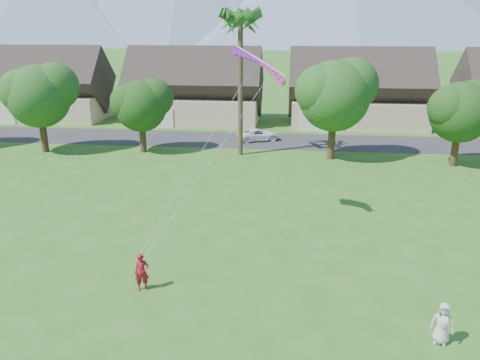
# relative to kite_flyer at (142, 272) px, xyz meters

# --- Properties ---
(street) EXTENTS (90.00, 7.00, 0.01)m
(street) POSITION_rel_kite_flyer_xyz_m (3.86, 28.48, -0.86)
(street) COLOR #2D2D30
(street) RESTS_ON ground
(kite_flyer) EXTENTS (0.74, 0.62, 1.74)m
(kite_flyer) POSITION_rel_kite_flyer_xyz_m (0.00, 0.00, 0.00)
(kite_flyer) COLOR maroon
(kite_flyer) RESTS_ON ground
(watcher) EXTENTS (0.94, 0.76, 1.67)m
(watcher) POSITION_rel_kite_flyer_xyz_m (12.08, -2.34, -0.03)
(watcher) COLOR silver
(watcher) RESTS_ON ground
(parked_car) EXTENTS (4.64, 3.38, 1.17)m
(parked_car) POSITION_rel_kite_flyer_xyz_m (3.08, 28.48, -0.28)
(parked_car) COLOR white
(parked_car) RESTS_ON ground
(houses_row) EXTENTS (72.75, 8.19, 8.86)m
(houses_row) POSITION_rel_kite_flyer_xyz_m (4.36, 37.47, 2.57)
(houses_row) COLOR beige
(houses_row) RESTS_ON ground
(tree_row) EXTENTS (62.27, 6.67, 8.45)m
(tree_row) POSITION_rel_kite_flyer_xyz_m (2.72, 22.40, 4.02)
(tree_row) COLOR #47301C
(tree_row) RESTS_ON ground
(fan_palm) EXTENTS (3.00, 3.00, 13.80)m
(fan_palm) POSITION_rel_kite_flyer_xyz_m (1.86, 22.98, 10.93)
(fan_palm) COLOR #4C3D26
(fan_palm) RESTS_ON ground
(parafoil_kite) EXTENTS (3.34, 1.28, 0.50)m
(parafoil_kite) POSITION_rel_kite_flyer_xyz_m (4.64, 7.94, 8.41)
(parafoil_kite) COLOR purple
(parafoil_kite) RESTS_ON ground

